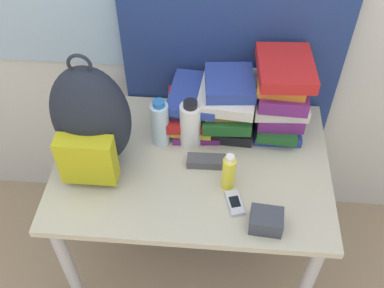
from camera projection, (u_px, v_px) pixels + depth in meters
The scene contains 11 objects.
desk at pixel (192, 179), 1.83m from camera, with size 1.06×0.73×0.77m.
backpack at pixel (91, 121), 1.60m from camera, with size 0.29×0.26×0.49m.
book_stack_left at pixel (192, 108), 1.83m from camera, with size 0.23×0.28×0.18m.
book_stack_center at pixel (228, 103), 1.79m from camera, with size 0.24×0.30×0.25m.
book_stack_right at pixel (281, 96), 1.75m from camera, with size 0.22×0.28×0.34m.
water_bottle at pixel (160, 123), 1.75m from camera, with size 0.07×0.07×0.22m.
sports_bottle at pixel (190, 125), 1.74m from camera, with size 0.08×0.08×0.22m.
sunscreen_bottle at pixel (229, 173), 1.61m from camera, with size 0.05×0.05×0.17m.
cell_phone at pixel (235, 203), 1.61m from camera, with size 0.08×0.12×0.02m.
sunglasses_case at pixel (207, 161), 1.73m from camera, with size 0.15×0.06×0.04m.
camera_pouch at pixel (266, 221), 1.52m from camera, with size 0.12×0.10×0.07m.
Camera 1 is at (0.09, -0.78, 2.09)m, focal length 42.00 mm.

